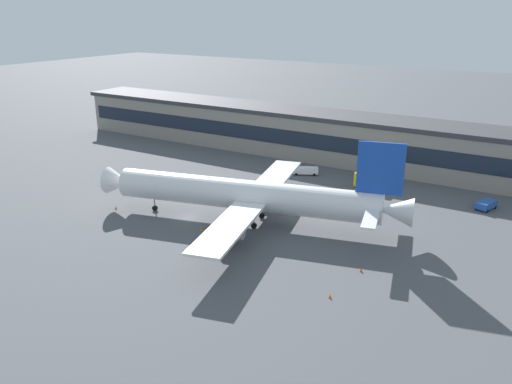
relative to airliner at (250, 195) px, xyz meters
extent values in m
plane|color=#4C4F54|center=(-11.99, -4.25, -5.62)|extent=(600.00, 600.00, 0.00)
cube|color=gray|center=(-11.99, 50.28, 0.17)|extent=(154.81, 14.76, 11.58)
cube|color=#38383D|center=(-11.99, 50.28, 6.56)|extent=(157.91, 15.06, 1.20)
cube|color=#192333|center=(-11.99, 42.85, 0.75)|extent=(151.72, 0.16, 4.17)
cylinder|color=white|center=(-0.88, -0.22, 0.02)|extent=(51.98, 18.29, 5.85)
cone|color=white|center=(-27.86, -6.95, 0.02)|extent=(6.45, 6.66, 5.55)
cone|color=white|center=(26.39, 6.58, 0.02)|extent=(7.51, 6.66, 5.26)
cube|color=#1947B2|center=(23.43, 5.85, 7.62)|extent=(8.06, 2.47, 9.35)
cube|color=white|center=(24.50, -0.51, 0.90)|extent=(4.88, 10.79, 0.30)
cube|color=white|center=(21.39, 11.96, 0.90)|extent=(4.88, 10.79, 0.30)
cube|color=white|center=(4.61, -13.95, -0.56)|extent=(11.50, 24.21, 0.50)
cube|color=white|center=(-2.49, 14.48, -0.56)|extent=(11.50, 24.21, 0.50)
cylinder|color=#99999E|center=(2.79, -10.78, -2.57)|extent=(5.46, 4.29, 3.22)
cylinder|color=#99999E|center=(-2.60, 10.82, -2.57)|extent=(5.46, 4.29, 3.22)
cylinder|color=black|center=(-20.09, -5.01, -5.07)|extent=(1.19, 0.75, 1.10)
cylinder|color=slate|center=(-20.09, -5.01, -3.44)|extent=(0.24, 0.24, 2.72)
cylinder|color=black|center=(2.29, -2.14, -5.07)|extent=(1.19, 0.75, 1.10)
cylinder|color=slate|center=(2.29, -2.14, -3.44)|extent=(0.24, 0.24, 2.72)
cylinder|color=black|center=(1.01, 2.96, -5.07)|extent=(1.19, 0.75, 1.10)
cylinder|color=slate|center=(1.01, 2.96, -3.44)|extent=(0.24, 0.24, 2.72)
cube|color=yellow|center=(12.48, 31.61, -3.67)|extent=(6.00, 2.41, 3.20)
cube|color=black|center=(14.13, 31.61, -3.03)|extent=(2.10, 2.21, 0.80)
cylinder|color=black|center=(14.57, 32.69, -5.27)|extent=(0.70, 0.30, 0.70)
cylinder|color=black|center=(14.58, 30.53, -5.27)|extent=(0.70, 0.30, 0.70)
cylinder|color=black|center=(10.37, 32.69, -5.27)|extent=(0.70, 0.30, 0.70)
cylinder|color=black|center=(10.38, 30.53, -5.27)|extent=(0.70, 0.30, 0.70)
cube|color=#2651A5|center=(38.26, 31.85, -4.57)|extent=(3.98, 5.37, 1.40)
cube|color=black|center=(38.68, 33.11, -4.29)|extent=(2.80, 2.35, 0.35)
cylinder|color=black|center=(37.68, 33.82, -5.27)|extent=(0.51, 0.76, 0.70)
cylinder|color=black|center=(39.90, 33.08, -5.27)|extent=(0.51, 0.76, 0.70)
cylinder|color=black|center=(36.62, 30.63, -5.27)|extent=(0.51, 0.76, 0.70)
cylinder|color=black|center=(38.84, 29.89, -5.27)|extent=(0.51, 0.76, 0.70)
cube|color=white|center=(-4.61, 33.58, -4.47)|extent=(6.60, 4.74, 1.60)
cube|color=black|center=(-6.17, 32.77, -4.15)|extent=(2.84, 2.67, 0.40)
cylinder|color=black|center=(-6.18, 31.75, -5.27)|extent=(0.76, 0.59, 0.70)
cylinder|color=black|center=(-7.02, 33.35, -5.27)|extent=(0.76, 0.59, 0.70)
cylinder|color=black|center=(-2.21, 33.82, -5.27)|extent=(0.76, 0.59, 0.70)
cylinder|color=black|center=(-3.05, 35.42, -5.27)|extent=(0.76, 0.59, 0.70)
cone|color=#F2590C|center=(-27.69, -8.65, -5.33)|extent=(0.47, 0.47, 0.59)
cone|color=#F2590C|center=(25.05, -17.93, -5.34)|extent=(0.46, 0.46, 0.57)
cone|color=#F2590C|center=(25.99, -7.94, -5.30)|extent=(0.51, 0.51, 0.64)
cone|color=#F2590C|center=(-5.72, -8.02, -5.27)|extent=(0.56, 0.56, 0.70)
camera|label=1|loc=(50.67, -80.17, 34.13)|focal=36.72mm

